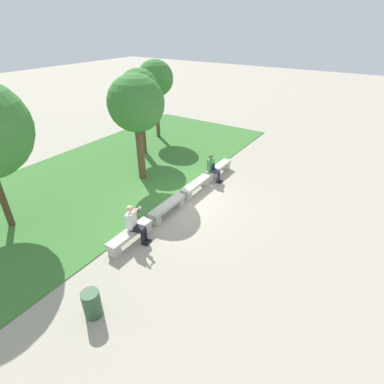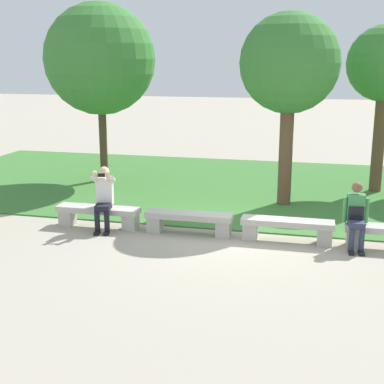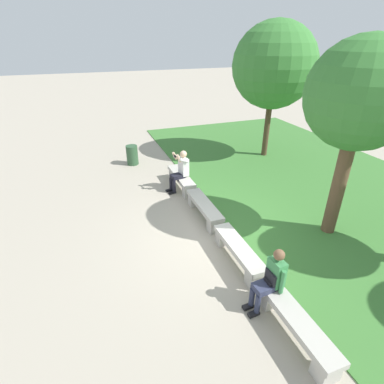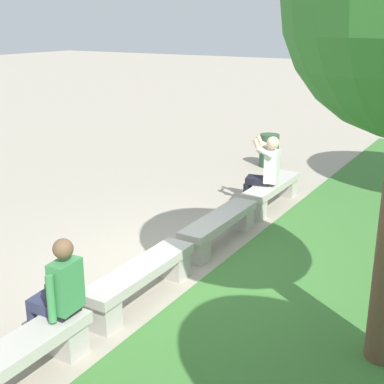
% 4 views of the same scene
% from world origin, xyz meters
% --- Properties ---
extents(ground_plane, '(80.00, 80.00, 0.00)m').
position_xyz_m(ground_plane, '(0.00, 0.00, 0.00)').
color(ground_plane, '#A89E8C').
extents(grass_strip, '(19.77, 8.00, 0.03)m').
position_xyz_m(grass_strip, '(0.00, 4.38, 0.01)').
color(grass_strip, '#3D7533').
rests_on(grass_strip, ground).
extents(bench_main, '(1.80, 0.40, 0.45)m').
position_xyz_m(bench_main, '(-2.98, 0.00, 0.30)').
color(bench_main, '#B7B2A8').
rests_on(bench_main, ground).
extents(bench_near, '(1.80, 0.40, 0.45)m').
position_xyz_m(bench_near, '(-0.99, 0.00, 0.30)').
color(bench_near, '#B7B2A8').
rests_on(bench_near, ground).
extents(bench_mid, '(1.80, 0.40, 0.45)m').
position_xyz_m(bench_mid, '(0.99, 0.00, 0.30)').
color(bench_mid, '#B7B2A8').
rests_on(bench_mid, ground).
extents(person_photographer, '(0.52, 0.77, 1.32)m').
position_xyz_m(person_photographer, '(-2.81, -0.08, 0.74)').
color(person_photographer, black).
rests_on(person_photographer, ground).
extents(person_distant, '(0.48, 0.69, 1.26)m').
position_xyz_m(person_distant, '(2.27, -0.07, 0.67)').
color(person_distant, black).
rests_on(person_distant, ground).
extents(backpack, '(0.28, 0.24, 0.43)m').
position_xyz_m(backpack, '(2.26, -0.01, 0.63)').
color(backpack, black).
rests_on(backpack, bench_far).
extents(tree_left_background, '(3.11, 3.11, 5.06)m').
position_xyz_m(tree_left_background, '(-4.60, 4.21, 3.49)').
color(tree_left_background, '#4C3826').
rests_on(tree_left_background, ground).
extents(tree_far_back, '(2.34, 2.34, 4.58)m').
position_xyz_m(tree_far_back, '(0.74, 2.75, 3.37)').
color(tree_far_back, brown).
rests_on(tree_far_back, ground).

